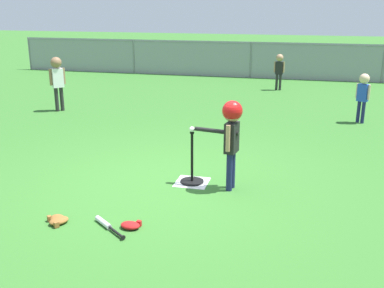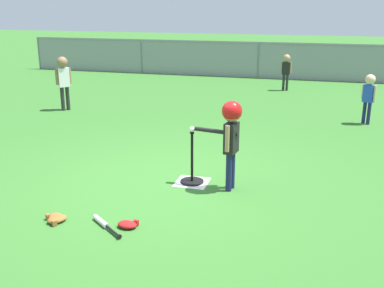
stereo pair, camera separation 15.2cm
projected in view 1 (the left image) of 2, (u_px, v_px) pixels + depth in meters
The scene contains 13 objects.
ground_plane at pixel (167, 182), 6.27m from camera, with size 60.00×60.00×0.00m, color #336B28.
home_plate at pixel (192, 182), 6.27m from camera, with size 0.44×0.44×0.01m, color white.
batting_tee at pixel (192, 174), 6.24m from camera, with size 0.32×0.32×0.72m.
baseball_on_tee at pixel (192, 129), 6.05m from camera, with size 0.07×0.07×0.07m, color white.
batter_child at pixel (231, 127), 5.81m from camera, with size 0.64×0.33×1.19m.
fielder_deep_right at pixel (57, 77), 10.15m from camera, with size 0.27×0.28×1.21m.
fielder_near_left at pixel (363, 91), 9.17m from camera, with size 0.26×0.21×1.00m.
fielder_deep_center at pixel (279, 67), 12.64m from camera, with size 0.29×0.20×0.99m.
spare_bat_silver at pixel (106, 224), 5.02m from camera, with size 0.50×0.40×0.06m.
glove_by_plate at pixel (131, 225), 4.99m from camera, with size 0.23×0.18×0.07m.
glove_near_bats at pixel (57, 219), 5.14m from camera, with size 0.27×0.26×0.07m.
glove_tossed_aside at pixel (59, 221), 5.09m from camera, with size 0.26×0.27×0.07m.
outfield_fence at pixel (251, 59), 14.71m from camera, with size 16.06×0.06×1.15m.
Camera 1 is at (1.74, -5.58, 2.37)m, focal length 42.89 mm.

